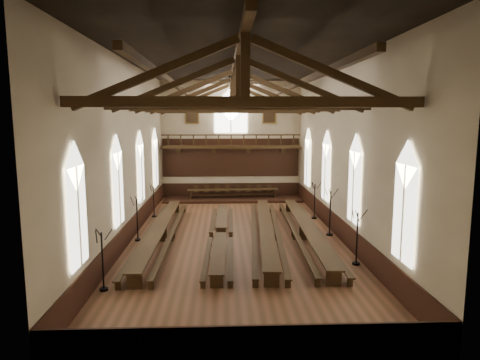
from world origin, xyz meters
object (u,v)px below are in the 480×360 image
object	(u,v)px
candelabrum_left_far	(154,207)
candelabrum_right_far	(314,208)
dais	(233,199)
candelabrum_left_near	(103,272)
refectory_row_c	(266,229)
refectory_row_a	(160,230)
candelabrum_right_near	(357,248)
candelabrum_left_mid	(138,227)
refectory_row_b	(221,233)
candelabrum_right_mid	(330,221)
high_table	(233,190)
refectory_row_d	(306,228)

from	to	relation	value
candelabrum_left_far	candelabrum_right_far	bearing A→B (deg)	-5.03
dais	candelabrum_left_near	distance (m)	19.71
refectory_row_c	refectory_row_a	bearing A→B (deg)	179.65
candelabrum_left_near	candelabrum_right_near	bearing A→B (deg)	13.20
candelabrum_left_mid	candelabrum_right_far	world-z (taller)	same
candelabrum_left_mid	candelabrum_right_far	size ratio (longest dim) A/B	1.00
refectory_row_c	candelabrum_right_far	distance (m)	6.15
refectory_row_b	candelabrum_left_mid	world-z (taller)	candelabrum_left_mid
refectory_row_a	candelabrum_right_far	distance (m)	10.94
candelabrum_left_mid	dais	bearing A→B (deg)	64.34
candelabrum_left_mid	candelabrum_right_near	world-z (taller)	candelabrum_right_near
candelabrum_left_near	candelabrum_left_mid	world-z (taller)	candelabrum_left_near
candelabrum_right_near	candelabrum_right_mid	distance (m)	5.06
refectory_row_c	candelabrum_right_mid	size ratio (longest dim) A/B	5.32
candelabrum_right_near	candelabrum_right_far	distance (m)	9.31
refectory_row_c	candelabrum_right_far	xyz separation A→B (m)	(3.82, 4.82, 0.19)
high_table	candelabrum_left_near	distance (m)	19.70
candelabrum_right_far	candelabrum_right_near	bearing A→B (deg)	-90.00
refectory_row_a	refectory_row_d	bearing A→B (deg)	-0.06
candelabrum_left_near	candelabrum_left_mid	bearing A→B (deg)	90.00
refectory_row_a	candelabrum_right_mid	world-z (taller)	candelabrum_right_mid
refectory_row_a	candelabrum_right_near	size ratio (longest dim) A/B	5.57
refectory_row_d	candelabrum_left_far	xyz separation A→B (m)	(-9.59, 5.76, 0.11)
high_table	refectory_row_a	bearing A→B (deg)	-110.68
candelabrum_left_far	candelabrum_right_far	distance (m)	11.14
refectory_row_d	high_table	world-z (taller)	high_table
refectory_row_d	candelabrum_left_near	distance (m)	11.95
high_table	candelabrum_left_near	xyz separation A→B (m)	(-5.68, -18.86, -0.04)
refectory_row_c	high_table	world-z (taller)	high_table
refectory_row_d	refectory_row_c	bearing A→B (deg)	-179.29
candelabrum_left_far	refectory_row_a	bearing A→B (deg)	-77.68
candelabrum_right_near	candelabrum_right_mid	bearing A→B (deg)	90.00
dais	candelabrum_left_mid	distance (m)	13.14
refectory_row_a	candelabrum_left_near	world-z (taller)	candelabrum_left_near
candelabrum_left_far	high_table	bearing A→B (deg)	46.41
high_table	refectory_row_c	bearing A→B (deg)	-82.28
dais	candelabrum_right_mid	distance (m)	12.46
refectory_row_d	candelabrum_right_far	size ratio (longest dim) A/B	5.88
candelabrum_right_mid	candelabrum_right_far	xyz separation A→B (m)	(0.00, 4.25, -0.08)
candelabrum_left_far	candelabrum_right_near	distance (m)	15.13
refectory_row_a	candelabrum_right_mid	distance (m)	9.86
dais	high_table	distance (m)	0.71
refectory_row_d	dais	world-z (taller)	refectory_row_d
high_table	candelabrum_left_far	bearing A→B (deg)	-133.59
refectory_row_a	refectory_row_d	xyz separation A→B (m)	(8.33, -0.01, 0.00)
refectory_row_c	candelabrum_left_mid	distance (m)	7.28
refectory_row_a	refectory_row_c	distance (m)	6.02
dais	high_table	bearing A→B (deg)	0.00
refectory_row_b	candelabrum_left_near	bearing A→B (deg)	-125.25
candelabrum_left_near	candelabrum_right_mid	size ratio (longest dim) A/B	0.91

